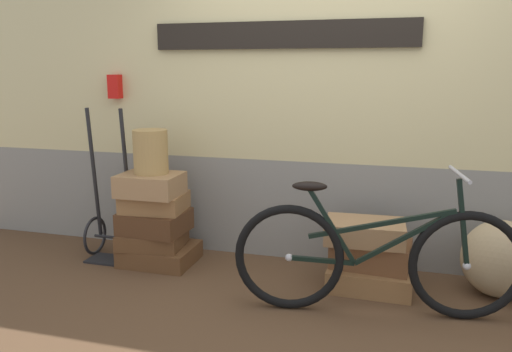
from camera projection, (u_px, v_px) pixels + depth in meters
name	position (u px, v px, depth m)	size (l,w,h in m)	color
ground	(306.00, 305.00, 3.48)	(8.84, 5.20, 0.06)	#513823
station_building	(330.00, 101.00, 4.00)	(6.84, 0.74, 2.58)	gray
suitcase_0	(160.00, 254.00, 4.15)	(0.57, 0.47, 0.14)	brown
suitcase_1	(153.00, 239.00, 4.11)	(0.49, 0.40, 0.12)	brown
suitcase_2	(155.00, 221.00, 4.09)	(0.50, 0.41, 0.17)	#4C2D19
suitcase_3	(155.00, 202.00, 4.07)	(0.48, 0.37, 0.14)	olive
suitcase_4	(150.00, 185.00, 3.98)	(0.47, 0.37, 0.17)	#9E754C
suitcase_5	(370.00, 278.00, 3.65)	(0.58, 0.40, 0.16)	olive
suitcase_6	(371.00, 253.00, 3.66)	(0.54, 0.36, 0.19)	brown
suitcase_7	(365.00, 231.00, 3.61)	(0.55, 0.37, 0.15)	#9E754C
wicker_basket	(151.00, 152.00, 3.96)	(0.27, 0.27, 0.34)	#A8844C
luggage_trolley	(112.00, 225.00, 4.23)	(0.39, 0.38, 1.24)	black
burlap_sack	(501.00, 259.00, 3.49)	(0.53, 0.45, 0.54)	tan
bicycle	(375.00, 259.00, 3.22)	(1.79, 0.46, 0.94)	black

